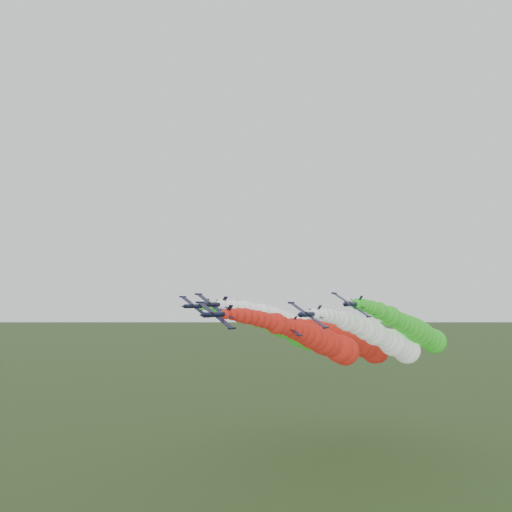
# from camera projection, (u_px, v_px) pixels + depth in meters

# --- Properties ---
(ground) EXTENTS (3000.00, 3000.00, 0.00)m
(ground) POSITION_uv_depth(u_px,v_px,m) (213.00, 504.00, 97.00)
(ground) COLOR #364D22
(ground) RESTS_ON ground
(jet_lead) EXTENTS (14.45, 59.44, 16.66)m
(jet_lead) POSITION_uv_depth(u_px,v_px,m) (318.00, 340.00, 121.47)
(jet_lead) COLOR black
(jet_lead) RESTS_ON ground
(jet_inner_left) EXTENTS (14.45, 59.44, 16.66)m
(jet_inner_left) POSITION_uv_depth(u_px,v_px,m) (305.00, 330.00, 133.74)
(jet_inner_left) COLOR black
(jet_inner_left) RESTS_ON ground
(jet_inner_right) EXTENTS (14.32, 59.31, 16.53)m
(jet_inner_right) POSITION_uv_depth(u_px,v_px,m) (383.00, 338.00, 124.50)
(jet_inner_right) COLOR black
(jet_inner_right) RESTS_ON ground
(jet_outer_left) EXTENTS (14.28, 59.26, 16.49)m
(jet_outer_left) POSITION_uv_depth(u_px,v_px,m) (282.00, 328.00, 145.31)
(jet_outer_left) COLOR black
(jet_outer_left) RESTS_ON ground
(jet_outer_right) EXTENTS (14.10, 59.09, 16.32)m
(jet_outer_right) POSITION_uv_depth(u_px,v_px,m) (413.00, 329.00, 128.96)
(jet_outer_right) COLOR black
(jet_outer_right) RESTS_ON ground
(jet_trail) EXTENTS (13.83, 58.75, 15.97)m
(jet_trail) POSITION_uv_depth(u_px,v_px,m) (356.00, 343.00, 142.59)
(jet_trail) COLOR black
(jet_trail) RESTS_ON ground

